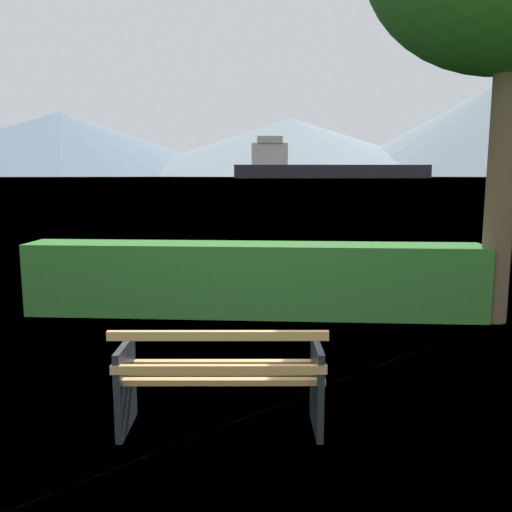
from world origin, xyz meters
name	(u,v)px	position (x,y,z in m)	size (l,w,h in m)	color
ground_plane	(222,427)	(0.00, 0.00, 0.00)	(1400.00, 1400.00, 0.00)	#567A38
water_surface	(290,178)	(0.00, 307.12, 0.00)	(620.00, 620.00, 0.00)	slate
park_bench	(221,378)	(0.00, -0.06, 0.42)	(1.58, 0.67, 0.87)	tan
hedge_row	(252,279)	(0.00, 3.39, 0.50)	(6.28, 0.69, 1.00)	#2D6B28
cargo_ship_large	(316,167)	(13.55, 274.14, 5.80)	(100.19, 23.46, 20.73)	#232328
distant_hills	(252,142)	(-42.11, 588.07, 37.00)	(836.55, 425.27, 88.61)	slate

